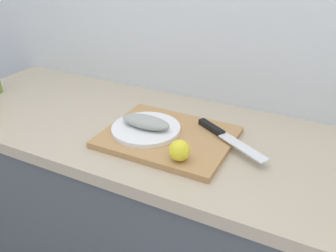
# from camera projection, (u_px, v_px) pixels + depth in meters

# --- Properties ---
(back_wall) EXTENTS (3.20, 0.05, 2.50)m
(back_wall) POSITION_uv_depth(u_px,v_px,m) (236.00, 10.00, 1.23)
(back_wall) COLOR silver
(back_wall) RESTS_ON ground_plane
(kitchen_counter) EXTENTS (2.00, 0.60, 0.90)m
(kitchen_counter) POSITION_uv_depth(u_px,v_px,m) (191.00, 241.00, 1.36)
(kitchen_counter) COLOR #4C5159
(kitchen_counter) RESTS_ON ground_plane
(cutting_board) EXTENTS (0.40, 0.32, 0.02)m
(cutting_board) POSITION_uv_depth(u_px,v_px,m) (168.00, 137.00, 1.14)
(cutting_board) COLOR tan
(cutting_board) RESTS_ON kitchen_counter
(white_plate) EXTENTS (0.22, 0.22, 0.01)m
(white_plate) POSITION_uv_depth(u_px,v_px,m) (146.00, 129.00, 1.15)
(white_plate) COLOR white
(white_plate) RESTS_ON cutting_board
(fish_fillet) EXTENTS (0.17, 0.07, 0.04)m
(fish_fillet) POSITION_uv_depth(u_px,v_px,m) (146.00, 122.00, 1.14)
(fish_fillet) COLOR #999E99
(fish_fillet) RESTS_ON white_plate
(chef_knife) EXTENTS (0.27, 0.17, 0.02)m
(chef_knife) POSITION_uv_depth(u_px,v_px,m) (222.00, 134.00, 1.12)
(chef_knife) COLOR silver
(chef_knife) RESTS_ON cutting_board
(lemon_0) EXTENTS (0.06, 0.06, 0.06)m
(lemon_0) POSITION_uv_depth(u_px,v_px,m) (180.00, 150.00, 0.99)
(lemon_0) COLOR yellow
(lemon_0) RESTS_ON cutting_board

